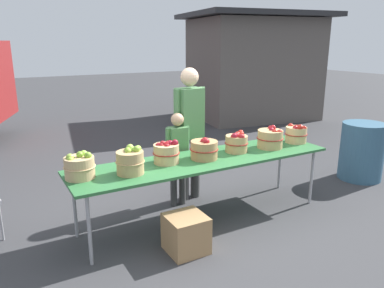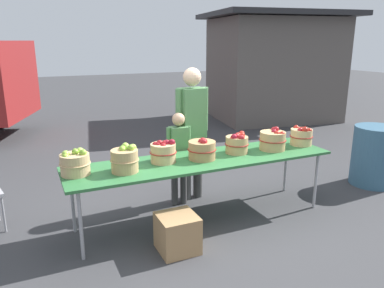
{
  "view_description": "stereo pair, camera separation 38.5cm",
  "coord_description": "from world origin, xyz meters",
  "px_view_note": "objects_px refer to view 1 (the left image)",
  "views": [
    {
      "loc": [
        -2.14,
        -3.5,
        2.06
      ],
      "look_at": [
        0.0,
        0.3,
        0.85
      ],
      "focal_mm": 35.14,
      "sensor_mm": 36.0,
      "label": 1
    },
    {
      "loc": [
        -1.79,
        -3.67,
        2.06
      ],
      "look_at": [
        0.0,
        0.3,
        0.85
      ],
      "focal_mm": 35.14,
      "sensor_mm": 36.0,
      "label": 2
    }
  ],
  "objects_px": {
    "apple_basket_red_0": "(166,153)",
    "vendor_adult": "(190,124)",
    "apple_basket_green_0": "(80,166)",
    "apple_basket_red_2": "(237,142)",
    "apple_basket_green_1": "(130,161)",
    "child_customer": "(178,152)",
    "market_table": "(205,161)",
    "apple_basket_red_3": "(270,138)",
    "apple_basket_red_1": "(204,149)",
    "apple_basket_red_4": "(296,134)",
    "trash_barrel": "(362,151)",
    "produce_crate": "(186,234)"
  },
  "relations": [
    {
      "from": "market_table",
      "to": "child_customer",
      "type": "height_order",
      "value": "child_customer"
    },
    {
      "from": "apple_basket_green_0",
      "to": "apple_basket_green_1",
      "type": "bearing_deg",
      "value": -14.31
    },
    {
      "from": "apple_basket_green_1",
      "to": "child_customer",
      "type": "height_order",
      "value": "child_customer"
    },
    {
      "from": "vendor_adult",
      "to": "produce_crate",
      "type": "bearing_deg",
      "value": 54.99
    },
    {
      "from": "apple_basket_green_0",
      "to": "apple_basket_red_0",
      "type": "relative_size",
      "value": 1.03
    },
    {
      "from": "market_table",
      "to": "apple_basket_red_2",
      "type": "bearing_deg",
      "value": 4.97
    },
    {
      "from": "apple_basket_red_4",
      "to": "child_customer",
      "type": "height_order",
      "value": "child_customer"
    },
    {
      "from": "apple_basket_green_1",
      "to": "apple_basket_red_0",
      "type": "xyz_separation_m",
      "value": [
        0.46,
        0.13,
        -0.01
      ]
    },
    {
      "from": "apple_basket_green_0",
      "to": "apple_basket_red_2",
      "type": "bearing_deg",
      "value": -0.72
    },
    {
      "from": "apple_basket_green_0",
      "to": "apple_basket_red_0",
      "type": "height_order",
      "value": "apple_basket_green_0"
    },
    {
      "from": "apple_basket_green_0",
      "to": "apple_basket_red_4",
      "type": "relative_size",
      "value": 1.06
    },
    {
      "from": "apple_basket_green_0",
      "to": "produce_crate",
      "type": "distance_m",
      "value": 1.24
    },
    {
      "from": "apple_basket_green_0",
      "to": "child_customer",
      "type": "distance_m",
      "value": 1.39
    },
    {
      "from": "apple_basket_red_3",
      "to": "apple_basket_red_1",
      "type": "bearing_deg",
      "value": 179.53
    },
    {
      "from": "apple_basket_red_4",
      "to": "vendor_adult",
      "type": "distance_m",
      "value": 1.42
    },
    {
      "from": "vendor_adult",
      "to": "produce_crate",
      "type": "relative_size",
      "value": 4.54
    },
    {
      "from": "apple_basket_red_3",
      "to": "apple_basket_red_4",
      "type": "height_order",
      "value": "apple_basket_red_3"
    },
    {
      "from": "market_table",
      "to": "vendor_adult",
      "type": "xyz_separation_m",
      "value": [
        0.15,
        0.62,
        0.3
      ]
    },
    {
      "from": "apple_basket_green_1",
      "to": "apple_basket_red_4",
      "type": "xyz_separation_m",
      "value": [
        2.33,
        0.07,
        -0.01
      ]
    },
    {
      "from": "apple_basket_green_0",
      "to": "apple_basket_red_1",
      "type": "bearing_deg",
      "value": -2.86
    },
    {
      "from": "apple_basket_red_3",
      "to": "produce_crate",
      "type": "xyz_separation_m",
      "value": [
        -1.49,
        -0.51,
        -0.68
      ]
    },
    {
      "from": "produce_crate",
      "to": "vendor_adult",
      "type": "bearing_deg",
      "value": 59.37
    },
    {
      "from": "apple_basket_green_1",
      "to": "trash_barrel",
      "type": "relative_size",
      "value": 0.34
    },
    {
      "from": "market_table",
      "to": "child_customer",
      "type": "bearing_deg",
      "value": 99.94
    },
    {
      "from": "child_customer",
      "to": "produce_crate",
      "type": "distance_m",
      "value": 1.24
    },
    {
      "from": "vendor_adult",
      "to": "child_customer",
      "type": "distance_m",
      "value": 0.41
    },
    {
      "from": "child_customer",
      "to": "produce_crate",
      "type": "height_order",
      "value": "child_customer"
    },
    {
      "from": "market_table",
      "to": "apple_basket_red_3",
      "type": "distance_m",
      "value": 0.96
    },
    {
      "from": "apple_basket_red_4",
      "to": "child_customer",
      "type": "distance_m",
      "value": 1.59
    },
    {
      "from": "market_table",
      "to": "apple_basket_red_1",
      "type": "relative_size",
      "value": 9.47
    },
    {
      "from": "apple_basket_green_1",
      "to": "apple_basket_red_3",
      "type": "distance_m",
      "value": 1.87
    },
    {
      "from": "apple_basket_green_0",
      "to": "apple_basket_red_0",
      "type": "distance_m",
      "value": 0.94
    },
    {
      "from": "apple_basket_green_1",
      "to": "child_customer",
      "type": "xyz_separation_m",
      "value": [
        0.83,
        0.57,
        -0.17
      ]
    },
    {
      "from": "apple_basket_green_0",
      "to": "trash_barrel",
      "type": "relative_size",
      "value": 0.36
    },
    {
      "from": "market_table",
      "to": "child_customer",
      "type": "relative_size",
      "value": 2.58
    },
    {
      "from": "apple_basket_red_1",
      "to": "produce_crate",
      "type": "height_order",
      "value": "apple_basket_red_1"
    },
    {
      "from": "apple_basket_green_1",
      "to": "apple_basket_red_1",
      "type": "relative_size",
      "value": 0.9
    },
    {
      "from": "child_customer",
      "to": "market_table",
      "type": "bearing_deg",
      "value": 102.48
    },
    {
      "from": "apple_basket_red_3",
      "to": "vendor_adult",
      "type": "height_order",
      "value": "vendor_adult"
    },
    {
      "from": "apple_basket_green_0",
      "to": "apple_basket_red_2",
      "type": "relative_size",
      "value": 1.08
    },
    {
      "from": "apple_basket_red_0",
      "to": "vendor_adult",
      "type": "distance_m",
      "value": 0.82
    },
    {
      "from": "apple_basket_green_1",
      "to": "produce_crate",
      "type": "height_order",
      "value": "apple_basket_green_1"
    },
    {
      "from": "apple_basket_red_3",
      "to": "apple_basket_red_4",
      "type": "relative_size",
      "value": 1.14
    },
    {
      "from": "apple_basket_green_1",
      "to": "apple_basket_red_4",
      "type": "distance_m",
      "value": 2.33
    },
    {
      "from": "apple_basket_red_3",
      "to": "apple_basket_red_4",
      "type": "distance_m",
      "value": 0.47
    },
    {
      "from": "apple_basket_red_0",
      "to": "vendor_adult",
      "type": "height_order",
      "value": "vendor_adult"
    },
    {
      "from": "trash_barrel",
      "to": "produce_crate",
      "type": "xyz_separation_m",
      "value": [
        -3.32,
        -0.52,
        -0.24
      ]
    },
    {
      "from": "apple_basket_red_2",
      "to": "apple_basket_red_4",
      "type": "distance_m",
      "value": 0.95
    },
    {
      "from": "vendor_adult",
      "to": "apple_basket_green_1",
      "type": "bearing_deg",
      "value": 28.26
    },
    {
      "from": "market_table",
      "to": "apple_basket_red_0",
      "type": "height_order",
      "value": "apple_basket_red_0"
    }
  ]
}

